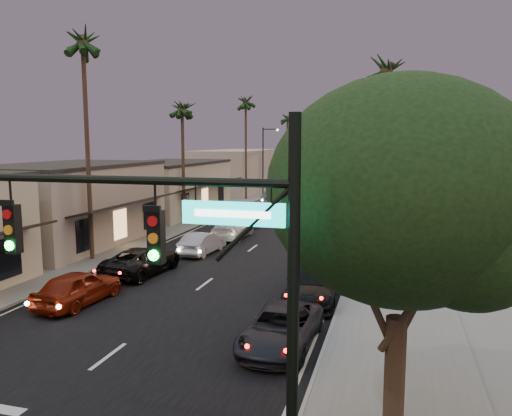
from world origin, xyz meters
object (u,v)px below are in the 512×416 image
Objects in this scene: oncoming_red at (78,287)px; oncoming_pickup at (142,261)px; palm_ra at (387,63)px; curbside_black at (313,283)px; streetlight_right at (370,162)px; oncoming_silver at (202,243)px; palm_lc at (182,104)px; palm_rc at (392,116)px; arch at (331,153)px; curbside_near at (281,328)px; corner_tree at (405,201)px; palm_far at (287,116)px; traffic_signal at (191,264)px; streetlight_left at (265,156)px; palm_lb at (82,36)px; palm_ld at (246,99)px; palm_rb at (391,85)px.

oncoming_pickup is (0.24, 5.50, -0.04)m from oncoming_red.
palm_ra is 2.36× the size of curbside_black.
streetlight_right is at bearing 94.57° from palm_ra.
oncoming_pickup is at bearing 80.02° from oncoming_silver.
streetlight_right is at bearing 30.11° from palm_lc.
palm_rc is 2.29× the size of oncoming_pickup.
arch is 3.03× the size of curbside_near.
palm_rc is (-0.88, 56.55, 4.49)m from corner_tree.
palm_far is 2.47× the size of oncoming_pickup.
traffic_signal is at bearing -92.85° from curbside_black.
oncoming_red reaches higher than curbside_near.
streetlight_left is 36.93m from palm_lb.
curbside_black is (-1.15, -27.08, -4.52)m from streetlight_right.
palm_far is at bearing -80.66° from oncoming_pickup.
palm_ld is at bearing 147.21° from streetlight_right.
arch is 1.07× the size of palm_ld.
oncoming_red is at bearing -113.69° from palm_rb.
palm_lb is 1.15× the size of palm_far.
palm_rc is at bearing 84.95° from streetlight_right.
traffic_signal is at bearing -86.39° from curbside_near.
palm_lc is 15.47m from oncoming_silver.
curbside_near is at bearing -78.12° from palm_far.
palm_lb is 3.03× the size of curbside_near.
palm_rc is 2.65× the size of oncoming_red.
palm_rb is at bearing 90.00° from palm_ra.
curbside_near is (-1.42, -32.58, -4.63)m from streetlight_right.
curbside_black is at bearing -92.44° from streetlight_right.
oncoming_silver is at bearing -116.31° from streetlight_right.
corner_tree is 0.67× the size of palm_far.
oncoming_red is (4.27, -7.48, -12.60)m from palm_lb.
arch is 1.00× the size of palm_lb.
palm_rc reaches higher than corner_tree.
palm_rb reaches higher than palm_lc.
traffic_signal reaches higher than arch.
traffic_signal is 9.50m from curbside_near.
arch is 3.30× the size of oncoming_red.
corner_tree is 0.72× the size of palm_rc.
streetlight_left reaches higher than curbside_black.
curbside_black is (-3.71, 10.47, -5.17)m from corner_tree.
oncoming_red is at bearing -83.98° from palm_ld.
streetlight_left reaches higher than oncoming_silver.
streetlight_left is at bearing -78.48° from oncoming_silver.
corner_tree is 22.42m from oncoming_silver.
arch is 13.85m from streetlight_left.
streetlight_right reaches higher than oncoming_pickup.
streetlight_right is at bearing -112.18° from oncoming_silver.
palm_rc is (17.20, 28.00, 0.00)m from palm_lc.
oncoming_silver is at bearing -82.62° from streetlight_left.
palm_ld is at bearing -152.38° from palm_rc.
palm_lc and palm_rc have the same top height.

